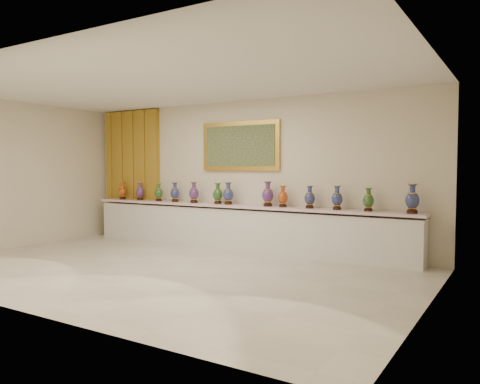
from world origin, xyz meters
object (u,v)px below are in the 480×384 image
at_px(vase_1, 140,192).
at_px(counter, 237,228).
at_px(vase_0, 123,191).
at_px(vase_2, 159,193).

bearing_deg(vase_1, counter, 0.37).
bearing_deg(vase_1, vase_0, -177.38).
relative_size(vase_1, vase_2, 1.03).
bearing_deg(vase_0, counter, 0.75).
bearing_deg(counter, vase_2, -178.92).
distance_m(vase_1, vase_2, 0.58).
bearing_deg(vase_1, vase_2, -2.12).
height_order(vase_1, vase_2, vase_1).
height_order(counter, vase_0, vase_0).
bearing_deg(counter, vase_0, -179.25).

